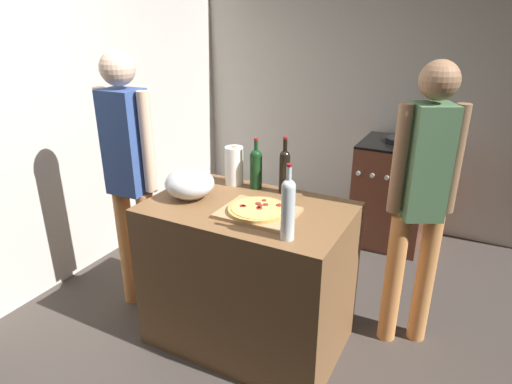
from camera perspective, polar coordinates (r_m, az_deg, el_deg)
ground_plane at (r=3.46m, az=5.23°, el=-11.87°), size 3.83×3.40×0.02m
kitchen_wall_rear at (r=4.30m, az=13.56°, el=13.22°), size 3.83×0.10×2.60m
kitchen_wall_left at (r=3.86m, az=-17.95°, el=11.85°), size 0.10×3.40×2.60m
counter at (r=2.69m, az=-1.01°, el=-10.76°), size 1.15×0.73×0.91m
cutting_board at (r=2.37m, az=0.27°, el=-2.72°), size 0.40×0.32×0.02m
pizza at (r=2.36m, az=0.27°, el=-2.26°), size 0.33×0.33×0.03m
mixing_bowl at (r=2.59m, az=-8.62°, el=1.11°), size 0.29×0.29×0.18m
paper_towel_roll at (r=2.76m, az=-2.86°, el=3.45°), size 0.11×0.11×0.25m
wine_bottle_green at (r=2.05m, az=4.19°, el=-1.95°), size 0.07×0.07×0.38m
wine_bottle_dark at (r=2.69m, az=-0.01°, el=3.28°), size 0.08×0.08×0.32m
wine_bottle_amber at (r=2.61m, az=3.73°, el=2.97°), size 0.06×0.06×0.35m
stove at (r=4.04m, az=17.20°, el=-0.07°), size 0.58×0.61×0.96m
person_in_stripes at (r=2.87m, az=-16.20°, el=2.92°), size 0.40×0.21×1.73m
person_in_red at (r=2.61m, az=20.80°, el=-0.20°), size 0.34×0.27×1.71m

